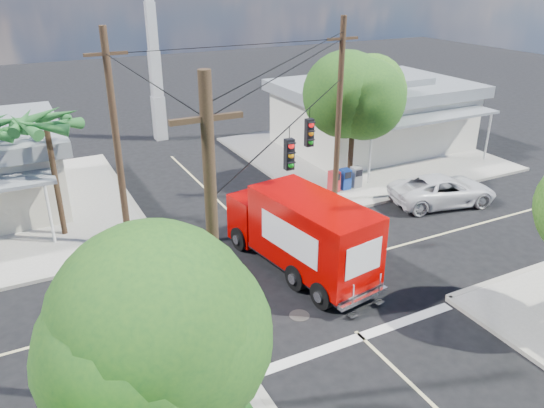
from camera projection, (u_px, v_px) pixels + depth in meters
ground at (295, 274)px, 20.54m from camera, size 120.00×120.00×0.00m
sidewalk_ne at (360, 153)px, 33.91m from camera, size 14.12×14.12×0.14m
road_markings at (315, 293)px, 19.34m from camera, size 32.00×32.00×0.01m
building_ne at (373, 112)px, 34.56m from camera, size 11.80×10.20×4.50m
radio_tower at (154, 56)px, 34.76m from camera, size 0.80×0.80×17.00m
tree_sw_front at (170, 354)px, 9.73m from camera, size 3.88×3.78×6.03m
tree_ne_front at (355, 99)px, 27.12m from camera, size 4.21×4.14×6.66m
tree_ne_back at (369, 97)px, 30.23m from camera, size 3.77×3.66×5.82m
palm_nw_front at (46, 125)px, 21.48m from camera, size 3.01×3.08×5.59m
utility_poles at (238, 154)px, 19.30m from camera, size 12.00×10.68×9.00m
vending_boxes at (345, 179)px, 28.02m from camera, size 1.90×0.50×1.10m
delivery_truck at (301, 232)px, 20.27m from camera, size 3.31×7.56×3.17m
parked_car at (443, 190)px, 26.48m from camera, size 5.73×3.52×1.48m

